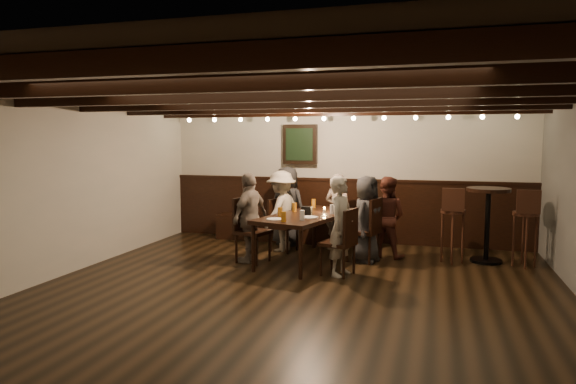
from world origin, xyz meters
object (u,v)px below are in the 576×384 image
(person_left_near, at_px, (281,211))
(person_right_far, at_px, (341,226))
(dining_table, at_px, (308,218))
(chair_left_far, at_px, (252,243))
(person_bench_right, at_px, (386,217))
(bar_stool_right, at_px, (525,238))
(person_right_near, at_px, (366,219))
(chair_right_far, at_px, (339,255))
(chair_left_near, at_px, (283,235))
(person_bench_left, at_px, (287,206))
(high_top_table, at_px, (488,214))
(person_left_far, at_px, (250,218))
(person_bench_centre, at_px, (338,211))
(bar_stool_left, at_px, (452,235))
(chair_right_near, at_px, (364,242))

(person_left_near, bearing_deg, person_right_far, 59.04)
(dining_table, xyz_separation_m, chair_left_far, (-0.81, -0.26, -0.37))
(person_bench_right, relative_size, bar_stool_right, 1.11)
(person_right_near, bearing_deg, chair_right_far, 178.05)
(chair_left_near, relative_size, chair_right_far, 0.94)
(dining_table, relative_size, person_right_near, 1.61)
(person_bench_left, bearing_deg, chair_right_far, 140.18)
(person_left_near, relative_size, high_top_table, 1.18)
(person_left_far, bearing_deg, person_right_far, 90.00)
(dining_table, height_order, chair_left_near, chair_left_near)
(person_bench_left, xyz_separation_m, person_bench_centre, (0.91, -0.08, -0.05))
(person_bench_centre, bearing_deg, person_bench_left, 9.46)
(chair_right_far, bearing_deg, bar_stool_right, -50.22)
(person_bench_right, xyz_separation_m, bar_stool_right, (1.99, -0.08, -0.21))
(person_bench_left, distance_m, bar_stool_left, 2.81)
(person_bench_centre, xyz_separation_m, high_top_table, (2.33, -0.29, 0.10))
(person_right_near, relative_size, bar_stool_right, 1.14)
(person_right_near, relative_size, bar_stool_left, 1.14)
(person_bench_centre, height_order, person_left_near, person_left_near)
(person_right_far, bearing_deg, person_bench_right, -6.34)
(chair_left_far, relative_size, chair_right_far, 1.06)
(person_right_near, bearing_deg, person_bench_centre, 51.34)
(chair_right_far, height_order, person_bench_left, person_bench_left)
(dining_table, relative_size, person_left_far, 1.55)
(bar_stool_right, bearing_deg, person_left_far, -169.25)
(chair_left_near, distance_m, chair_right_far, 1.70)
(chair_right_near, xyz_separation_m, person_bench_right, (0.29, 0.39, 0.34))
(person_left_far, bearing_deg, person_bench_right, 129.29)
(person_bench_centre, distance_m, person_left_near, 0.96)
(person_bench_left, xyz_separation_m, person_right_near, (1.49, -0.85, -0.04))
(person_bench_left, bearing_deg, person_left_far, 96.34)
(person_left_near, bearing_deg, person_bench_right, 105.26)
(person_bench_right, distance_m, bar_stool_left, 1.02)
(dining_table, height_order, person_right_far, person_right_far)
(high_top_table, bearing_deg, chair_left_near, -177.96)
(person_bench_left, relative_size, person_right_near, 1.05)
(chair_left_near, height_order, person_left_near, person_left_near)
(dining_table, relative_size, chair_right_near, 2.17)
(chair_right_near, bearing_deg, bar_stool_left, -63.87)
(person_bench_right, bearing_deg, bar_stool_right, -167.79)
(person_bench_centre, bearing_deg, dining_table, 90.00)
(person_right_far, relative_size, high_top_table, 1.20)
(dining_table, bearing_deg, bar_stool_left, 28.44)
(person_right_far, bearing_deg, chair_left_far, 90.00)
(chair_left_near, relative_size, person_bench_right, 0.68)
(chair_right_far, xyz_separation_m, person_bench_left, (-1.23, 1.71, 0.41))
(chair_right_far, bearing_deg, person_left_far, 90.00)
(bar_stool_left, bearing_deg, person_right_far, -139.33)
(dining_table, relative_size, person_bench_centre, 1.63)
(chair_right_near, distance_m, person_right_near, 0.36)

